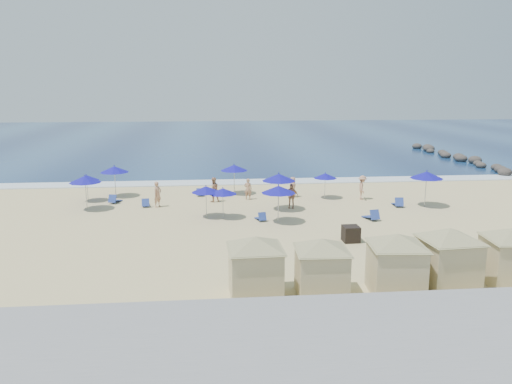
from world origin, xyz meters
The scene contains 33 objects.
ground centered at (0.00, 0.00, 0.00)m, with size 160.00×160.00×0.00m, color #D4C086.
ocean centered at (0.00, 55.00, 0.03)m, with size 160.00×80.00×0.06m, color navy.
surf_line centered at (0.00, 15.50, 0.04)m, with size 160.00×2.50×0.08m, color white.
seawall centered at (0.00, -13.50, 0.65)m, with size 160.00×6.10×1.22m.
rock_jetty centered at (24.01, 24.90, 0.36)m, with size 2.56×26.66×0.96m.
trash_bin centered at (2.83, -2.46, 0.44)m, with size 0.89×0.89×0.89m, color black.
cabana_0 centered at (-3.18, -9.33, 1.62)m, with size 4.52×4.52×2.84m.
cabana_1 centered at (-0.47, -9.55, 1.56)m, with size 4.34×4.34×2.72m.
cabana_2 centered at (2.67, -9.56, 1.63)m, with size 4.53×4.53×2.85m.
cabana_3 centered at (5.13, -9.16, 1.67)m, with size 4.63×4.63×2.91m.
cabana_4 centered at (8.03, -9.02, 1.60)m, with size 4.43×4.43×2.79m.
umbrella_0 centered at (-14.11, 9.17, 1.79)m, with size 1.82×1.82×2.07m.
umbrella_1 centered at (-13.57, 6.45, 2.18)m, with size 2.21×2.21×2.52m.
umbrella_2 centered at (-12.31, 10.60, 2.17)m, with size 2.20×2.20×2.51m.
umbrella_3 centered at (-5.21, 3.59, 1.89)m, with size 1.92×1.92×2.18m.
umbrella_4 centered at (-2.99, 10.70, 2.14)m, with size 2.17×2.17×2.46m.
umbrella_5 centered at (-4.12, 3.28, 1.81)m, with size 1.84×1.84×2.09m.
umbrella_6 centered at (-0.66, 1.88, 2.15)m, with size 2.18×2.18×2.48m.
umbrella_7 centered at (-0.18, 5.14, 2.32)m, with size 2.35×2.35×2.67m.
umbrella_8 centered at (3.90, 8.48, 1.76)m, with size 1.79×1.79×2.04m.
umbrella_9 centered at (10.49, 5.20, 2.30)m, with size 2.33×2.33×2.65m.
beach_chair_0 centered at (-12.02, 8.38, 0.24)m, with size 0.89×1.39×0.71m.
beach_chair_1 centered at (-9.58, 7.00, 0.23)m, with size 0.66×1.24×0.66m.
beach_chair_2 centered at (-5.70, 10.27, 0.23)m, with size 0.70×1.26×0.66m.
beach_chair_3 centered at (-1.71, 2.41, 0.21)m, with size 0.72×1.20×0.62m.
beach_chair_4 centered at (5.48, 1.92, 0.26)m, with size 0.88×1.47×0.75m.
beach_chair_5 centered at (8.54, 5.30, 0.25)m, with size 0.76×1.40×0.73m.
beachgoer_0 centered at (-8.69, 6.83, 0.92)m, with size 0.67×0.44×1.84m, color tan.
beachgoer_1 centered at (-4.68, 8.09, 0.93)m, with size 0.90×0.70×1.86m, color tan.
beachgoer_2 centered at (0.78, 5.59, 0.88)m, with size 1.03×0.43×1.76m, color tan.
beachgoer_3 centered at (6.65, 7.82, 0.92)m, with size 1.19×0.69×1.85m, color tan.
beachgoer_4 centered at (1.50, 9.14, 0.79)m, with size 0.78×0.50×1.59m, color tan.
beachgoer_5 centered at (-2.05, 8.62, 0.82)m, with size 0.60×0.39×1.63m, color tan.
Camera 1 is at (-4.99, -28.52, 8.52)m, focal length 35.00 mm.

